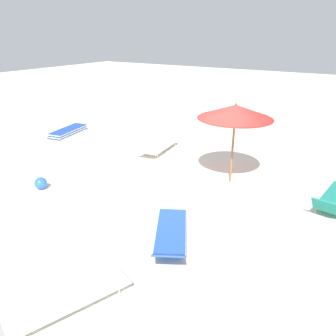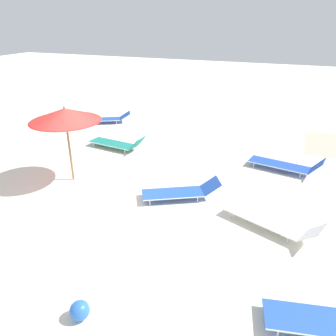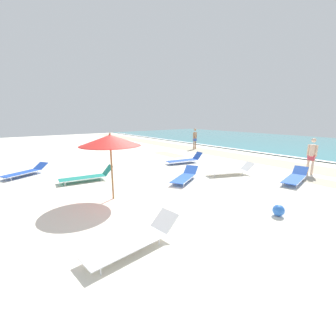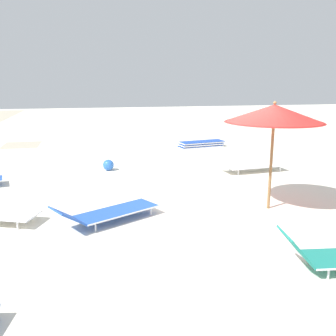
% 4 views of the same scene
% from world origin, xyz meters
% --- Properties ---
extents(ground_plane, '(60.00, 60.00, 0.16)m').
position_xyz_m(ground_plane, '(0.00, 0.01, -0.08)').
color(ground_plane, silver).
extents(beach_umbrella, '(2.01, 2.01, 2.27)m').
position_xyz_m(beach_umbrella, '(-0.55, -1.14, 2.01)').
color(beach_umbrella, olive).
rests_on(beach_umbrella, ground_plane).
extents(lounger_stack, '(0.96, 2.01, 0.24)m').
position_xyz_m(lounger_stack, '(6.91, -1.89, 0.12)').
color(lounger_stack, blue).
rests_on(lounger_stack, ground_plane).
extents(sun_lounger_near_water_right, '(0.84, 2.28, 0.55)m').
position_xyz_m(sun_lounger_near_water_right, '(2.55, -2.04, 0.21)').
color(sun_lounger_near_water_right, white).
rests_on(sun_lounger_near_water_right, ground_plane).
extents(sun_lounger_mid_beach_pair_a, '(1.54, 2.13, 0.49)m').
position_xyz_m(sun_lounger_mid_beach_pair_a, '(-0.67, 2.28, 0.21)').
color(sun_lounger_mid_beach_pair_a, blue).
rests_on(sun_lounger_mid_beach_pair_a, ground_plane).
extents(beach_ball, '(0.33, 0.33, 0.33)m').
position_xyz_m(beach_ball, '(3.61, 2.03, 0.17)').
color(beach_ball, blue).
rests_on(beach_ball, ground_plane).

